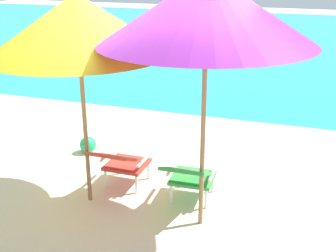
{
  "coord_description": "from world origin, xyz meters",
  "views": [
    {
      "loc": [
        1.73,
        -4.62,
        2.83
      ],
      "look_at": [
        0.0,
        0.55,
        0.75
      ],
      "focal_mm": 46.84,
      "sensor_mm": 36.0,
      "label": 1
    }
  ],
  "objects": [
    {
      "name": "swim_buoy",
      "position": [
        -1.68,
        7.84,
        0.1
      ],
      "size": [
        1.6,
        0.18,
        0.18
      ],
      "primitive_type": "cylinder",
      "rotation": [
        0.0,
        1.57,
        0.0
      ],
      "color": "yellow",
      "rests_on": "ocean_band"
    },
    {
      "name": "beach_umbrella_left",
      "position": [
        -0.73,
        -0.36,
        2.17
      ],
      "size": [
        2.12,
        2.11,
        2.51
      ],
      "color": "olive",
      "rests_on": "ground_plane"
    },
    {
      "name": "beach_ball",
      "position": [
        -1.44,
        0.92,
        0.13
      ],
      "size": [
        0.26,
        0.26,
        0.26
      ],
      "primitive_type": "sphere",
      "color": "#1E9E60",
      "rests_on": "ground_plane"
    },
    {
      "name": "lounge_chair_right",
      "position": [
        0.48,
        -0.08,
        0.4
      ],
      "size": [
        0.57,
        0.89,
        0.68
      ],
      "color": "#338E3D",
      "rests_on": "ground_plane"
    },
    {
      "name": "lounge_chair_left",
      "position": [
        -0.46,
        0.01,
        0.4
      ],
      "size": [
        0.56,
        0.88,
        0.68
      ],
      "color": "red",
      "rests_on": "ground_plane"
    },
    {
      "name": "ocean_band",
      "position": [
        0.0,
        12.13,
        0.0
      ],
      "size": [
        40.0,
        18.0,
        0.01
      ],
      "primitive_type": "cube",
      "color": "#28B2B7",
      "rests_on": "ground_plane"
    },
    {
      "name": "beach_umbrella_right",
      "position": [
        0.72,
        -0.43,
        2.38
      ],
      "size": [
        3.06,
        3.06,
        2.74
      ],
      "color": "olive",
      "rests_on": "ground_plane"
    },
    {
      "name": "ground_plane",
      "position": [
        0.0,
        4.0,
        0.0
      ],
      "size": [
        40.0,
        40.0,
        0.0
      ],
      "primitive_type": "plane",
      "color": "beige"
    }
  ]
}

